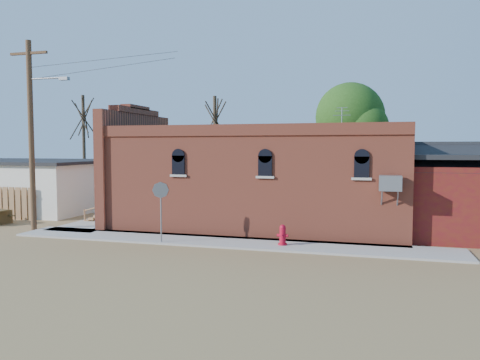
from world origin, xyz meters
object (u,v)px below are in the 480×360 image
(brick_bar, at_px, (254,180))
(utility_pole, at_px, (32,131))
(fire_hydrant, at_px, (283,235))
(stop_sign, at_px, (161,196))
(trash_barrel, at_px, (101,219))

(brick_bar, distance_m, utility_pole, 10.96)
(fire_hydrant, bearing_deg, brick_bar, 122.85)
(utility_pole, height_order, stop_sign, utility_pole)
(utility_pole, relative_size, fire_hydrant, 10.95)
(fire_hydrant, relative_size, stop_sign, 0.33)
(brick_bar, relative_size, trash_barrel, 19.60)
(stop_sign, bearing_deg, fire_hydrant, 6.13)
(fire_hydrant, distance_m, trash_barrel, 9.43)
(stop_sign, relative_size, trash_barrel, 2.99)
(brick_bar, height_order, stop_sign, brick_bar)
(stop_sign, bearing_deg, utility_pole, 167.85)
(fire_hydrant, xyz_separation_m, trash_barrel, (-9.29, 1.60, 0.01))
(utility_pole, height_order, fire_hydrant, utility_pole)
(utility_pole, xyz_separation_m, fire_hydrant, (12.14, -0.43, -4.29))
(trash_barrel, bearing_deg, fire_hydrant, -9.79)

